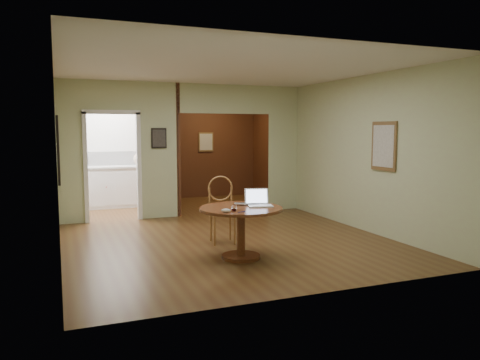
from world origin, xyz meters
name	(u,v)px	position (x,y,z in m)	size (l,w,h in m)	color
floor	(231,243)	(0.00, 0.00, 0.00)	(5.00, 5.00, 0.00)	#4D2D16
room_shell	(159,152)	(-0.47, 3.10, 1.29)	(5.20, 7.50, 5.00)	silver
dining_table	(241,221)	(-0.18, -0.88, 0.53)	(1.14, 1.14, 0.71)	brown
chair	(222,206)	(-0.11, 0.11, 0.58)	(0.49, 0.49, 1.04)	olive
open_laptop	(258,201)	(0.09, -0.85, 0.77)	(0.38, 0.37, 0.24)	white
closed_laptop	(247,205)	(-0.05, -0.77, 0.72)	(0.34, 0.22, 0.03)	#A6A7AB
mouse	(226,211)	(-0.51, -1.18, 0.74)	(0.12, 0.07, 0.05)	white
wine_glass	(234,208)	(-0.37, -1.12, 0.75)	(0.08, 0.08, 0.09)	white
pen	(242,212)	(-0.31, -1.24, 0.71)	(0.01, 0.01, 0.13)	navy
kitchen_cabinet	(112,187)	(-1.35, 4.20, 0.47)	(2.06, 0.60, 0.94)	white
grocery_bag	(140,159)	(-0.70, 4.20, 1.09)	(0.30, 0.25, 0.30)	#BFA98C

